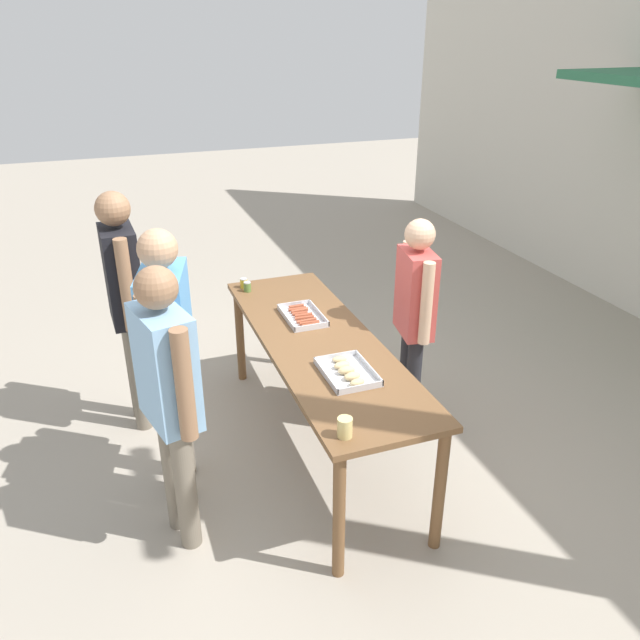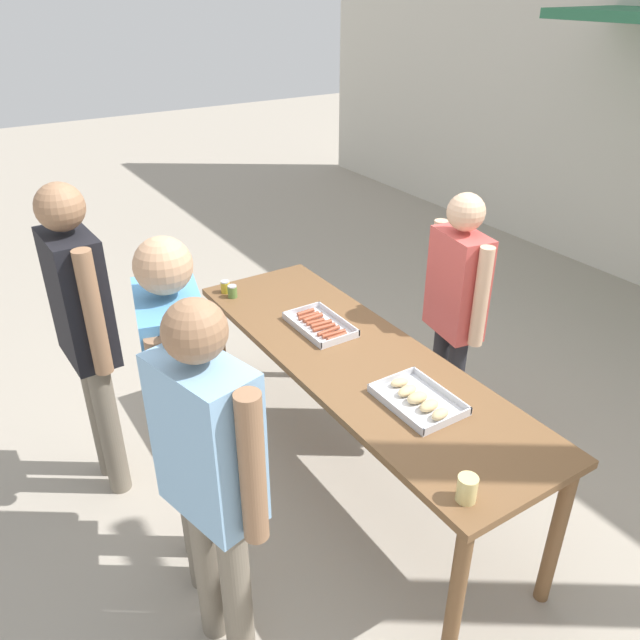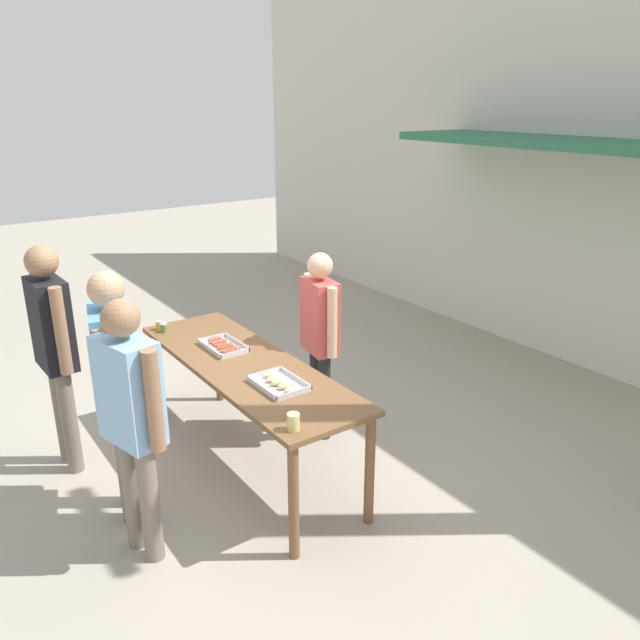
{
  "view_description": "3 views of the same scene",
  "coord_description": "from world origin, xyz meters",
  "px_view_note": "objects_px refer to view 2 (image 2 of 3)",
  "views": [
    {
      "loc": [
        3.54,
        -1.29,
        2.83
      ],
      "look_at": [
        0.0,
        0.0,
        1.03
      ],
      "focal_mm": 35.0,
      "sensor_mm": 36.0,
      "label": 1
    },
    {
      "loc": [
        2.27,
        -1.69,
        2.65
      ],
      "look_at": [
        -0.37,
        -0.0,
        0.93
      ],
      "focal_mm": 35.0,
      "sensor_mm": 36.0,
      "label": 2
    },
    {
      "loc": [
        3.94,
        -2.08,
        2.83
      ],
      "look_at": [
        -0.05,
        0.74,
        1.07
      ],
      "focal_mm": 35.0,
      "sensor_mm": 36.0,
      "label": 3
    }
  ],
  "objects_px": {
    "condiment_jar_ketchup": "(232,291)",
    "beer_cup": "(467,489)",
    "condiment_jar_mustard": "(225,287)",
    "person_server_behind_table": "(456,301)",
    "person_customer_with_cup": "(210,466)",
    "food_tray_sausages": "(321,325)",
    "person_customer_waiting_in_line": "(180,395)",
    "person_customer_holding_hotdog": "(83,319)",
    "food_tray_buns": "(418,400)"
  },
  "relations": [
    {
      "from": "condiment_jar_ketchup",
      "to": "beer_cup",
      "type": "bearing_deg",
      "value": 0.07
    },
    {
      "from": "condiment_jar_mustard",
      "to": "beer_cup",
      "type": "distance_m",
      "value": 2.16
    },
    {
      "from": "condiment_jar_mustard",
      "to": "person_server_behind_table",
      "type": "xyz_separation_m",
      "value": [
        1.03,
        1.01,
        0.07
      ]
    },
    {
      "from": "condiment_jar_mustard",
      "to": "person_customer_with_cup",
      "type": "height_order",
      "value": "person_customer_with_cup"
    },
    {
      "from": "food_tray_sausages",
      "to": "person_server_behind_table",
      "type": "xyz_separation_m",
      "value": [
        0.32,
        0.74,
        0.09
      ]
    },
    {
      "from": "person_customer_waiting_in_line",
      "to": "person_customer_holding_hotdog",
      "type": "bearing_deg",
      "value": 26.75
    },
    {
      "from": "food_tray_sausages",
      "to": "condiment_jar_mustard",
      "type": "distance_m",
      "value": 0.76
    },
    {
      "from": "condiment_jar_mustard",
      "to": "person_customer_waiting_in_line",
      "type": "xyz_separation_m",
      "value": [
        1.16,
        -0.74,
        0.14
      ]
    },
    {
      "from": "food_tray_sausages",
      "to": "food_tray_buns",
      "type": "relative_size",
      "value": 1.03
    },
    {
      "from": "person_server_behind_table",
      "to": "person_customer_waiting_in_line",
      "type": "distance_m",
      "value": 1.76
    },
    {
      "from": "food_tray_buns",
      "to": "person_customer_with_cup",
      "type": "height_order",
      "value": "person_customer_with_cup"
    },
    {
      "from": "food_tray_sausages",
      "to": "food_tray_buns",
      "type": "xyz_separation_m",
      "value": [
        0.87,
        -0.0,
        0.01
      ]
    },
    {
      "from": "condiment_jar_mustard",
      "to": "beer_cup",
      "type": "height_order",
      "value": "beer_cup"
    },
    {
      "from": "food_tray_buns",
      "to": "person_customer_with_cup",
      "type": "bearing_deg",
      "value": -87.84
    },
    {
      "from": "food_tray_sausages",
      "to": "condiment_jar_ketchup",
      "type": "xyz_separation_m",
      "value": [
        -0.63,
        -0.26,
        0.02
      ]
    },
    {
      "from": "food_tray_sausages",
      "to": "condiment_jar_ketchup",
      "type": "bearing_deg",
      "value": -157.89
    },
    {
      "from": "beer_cup",
      "to": "person_customer_waiting_in_line",
      "type": "relative_size",
      "value": 0.06
    },
    {
      "from": "person_customer_holding_hotdog",
      "to": "person_customer_waiting_in_line",
      "type": "distance_m",
      "value": 0.88
    },
    {
      "from": "person_customer_holding_hotdog",
      "to": "person_customer_with_cup",
      "type": "relative_size",
      "value": 1.05
    },
    {
      "from": "food_tray_buns",
      "to": "person_customer_waiting_in_line",
      "type": "xyz_separation_m",
      "value": [
        -0.43,
        -1.0,
        0.16
      ]
    },
    {
      "from": "person_customer_with_cup",
      "to": "person_customer_waiting_in_line",
      "type": "height_order",
      "value": "person_customer_waiting_in_line"
    },
    {
      "from": "condiment_jar_ketchup",
      "to": "person_customer_with_cup",
      "type": "relative_size",
      "value": 0.05
    },
    {
      "from": "condiment_jar_mustard",
      "to": "person_customer_holding_hotdog",
      "type": "xyz_separation_m",
      "value": [
        0.3,
        -0.93,
        0.18
      ]
    },
    {
      "from": "condiment_jar_ketchup",
      "to": "beer_cup",
      "type": "relative_size",
      "value": 0.72
    },
    {
      "from": "person_server_behind_table",
      "to": "person_customer_holding_hotdog",
      "type": "height_order",
      "value": "person_customer_holding_hotdog"
    },
    {
      "from": "condiment_jar_mustard",
      "to": "condiment_jar_ketchup",
      "type": "relative_size",
      "value": 1.0
    },
    {
      "from": "food_tray_buns",
      "to": "beer_cup",
      "type": "bearing_deg",
      "value": -23.6
    },
    {
      "from": "person_server_behind_table",
      "to": "person_customer_holding_hotdog",
      "type": "bearing_deg",
      "value": -101.16
    },
    {
      "from": "beer_cup",
      "to": "person_server_behind_table",
      "type": "xyz_separation_m",
      "value": [
        -1.13,
        1.0,
        0.05
      ]
    },
    {
      "from": "person_customer_waiting_in_line",
      "to": "condiment_jar_mustard",
      "type": "bearing_deg",
      "value": -18.47
    },
    {
      "from": "condiment_jar_mustard",
      "to": "person_customer_with_cup",
      "type": "relative_size",
      "value": 0.05
    },
    {
      "from": "food_tray_sausages",
      "to": "person_customer_waiting_in_line",
      "type": "height_order",
      "value": "person_customer_waiting_in_line"
    },
    {
      "from": "food_tray_sausages",
      "to": "person_customer_holding_hotdog",
      "type": "bearing_deg",
      "value": -109.37
    },
    {
      "from": "food_tray_sausages",
      "to": "condiment_jar_mustard",
      "type": "height_order",
      "value": "condiment_jar_mustard"
    },
    {
      "from": "food_tray_buns",
      "to": "person_customer_waiting_in_line",
      "type": "bearing_deg",
      "value": -113.0
    },
    {
      "from": "food_tray_sausages",
      "to": "beer_cup",
      "type": "xyz_separation_m",
      "value": [
        1.44,
        -0.25,
        0.04
      ]
    },
    {
      "from": "condiment_jar_mustard",
      "to": "beer_cup",
      "type": "xyz_separation_m",
      "value": [
        2.16,
        0.01,
        0.02
      ]
    },
    {
      "from": "beer_cup",
      "to": "food_tray_buns",
      "type": "bearing_deg",
      "value": 156.4
    },
    {
      "from": "food_tray_sausages",
      "to": "condiment_jar_mustard",
      "type": "relative_size",
      "value": 5.31
    },
    {
      "from": "person_customer_waiting_in_line",
      "to": "condiment_jar_ketchup",
      "type": "bearing_deg",
      "value": -20.79
    },
    {
      "from": "beer_cup",
      "to": "condiment_jar_mustard",
      "type": "bearing_deg",
      "value": -179.71
    },
    {
      "from": "beer_cup",
      "to": "person_customer_waiting_in_line",
      "type": "height_order",
      "value": "person_customer_waiting_in_line"
    },
    {
      "from": "person_customer_with_cup",
      "to": "condiment_jar_ketchup",
      "type": "bearing_deg",
      "value": -41.94
    },
    {
      "from": "food_tray_buns",
      "to": "beer_cup",
      "type": "distance_m",
      "value": 0.63
    },
    {
      "from": "beer_cup",
      "to": "person_customer_with_cup",
      "type": "bearing_deg",
      "value": -123.14
    },
    {
      "from": "beer_cup",
      "to": "person_customer_waiting_in_line",
      "type": "xyz_separation_m",
      "value": [
        -1.0,
        -0.75,
        0.12
      ]
    },
    {
      "from": "beer_cup",
      "to": "person_customer_with_cup",
      "type": "relative_size",
      "value": 0.06
    },
    {
      "from": "food_tray_buns",
      "to": "person_customer_waiting_in_line",
      "type": "height_order",
      "value": "person_customer_waiting_in_line"
    },
    {
      "from": "person_customer_holding_hotdog",
      "to": "condiment_jar_ketchup",
      "type": "bearing_deg",
      "value": -79.91
    },
    {
      "from": "condiment_jar_mustard",
      "to": "beer_cup",
      "type": "bearing_deg",
      "value": 0.29
    }
  ]
}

